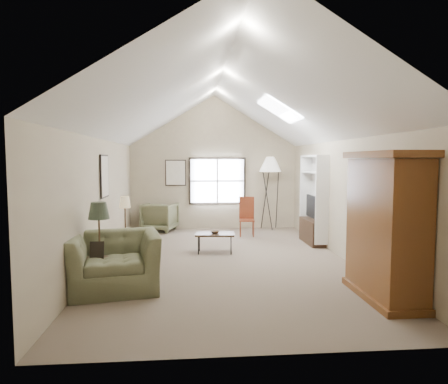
{
  "coord_description": "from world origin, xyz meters",
  "views": [
    {
      "loc": [
        -0.72,
        -8.05,
        2.08
      ],
      "look_at": [
        0.0,
        0.4,
        1.4
      ],
      "focal_mm": 32.0,
      "sensor_mm": 36.0,
      "label": 1
    }
  ],
  "objects": [
    {
      "name": "room_shell",
      "position": [
        0.0,
        0.0,
        3.21
      ],
      "size": [
        5.01,
        8.01,
        4.0
      ],
      "color": "#6D5E4E",
      "rests_on": "ground"
    },
    {
      "name": "window",
      "position": [
        0.1,
        3.96,
        1.45
      ],
      "size": [
        1.72,
        0.08,
        1.42
      ],
      "primitive_type": "cube",
      "color": "black",
      "rests_on": "room_shell"
    },
    {
      "name": "skylight",
      "position": [
        1.3,
        0.9,
        3.22
      ],
      "size": [
        0.8,
        1.2,
        0.52
      ],
      "primitive_type": null,
      "color": "white",
      "rests_on": "room_shell"
    },
    {
      "name": "wall_art",
      "position": [
        -1.88,
        1.94,
        1.73
      ],
      "size": [
        1.97,
        3.71,
        0.88
      ],
      "color": "black",
      "rests_on": "room_shell"
    },
    {
      "name": "armoire",
      "position": [
        2.18,
        -2.4,
        1.1
      ],
      "size": [
        0.6,
        1.5,
        2.2
      ],
      "primitive_type": "cube",
      "color": "brown",
      "rests_on": "ground"
    },
    {
      "name": "tv_alcove",
      "position": [
        2.34,
        1.6,
        1.15
      ],
      "size": [
        0.32,
        1.3,
        2.1
      ],
      "primitive_type": "cube",
      "color": "white",
      "rests_on": "ground"
    },
    {
      "name": "media_console",
      "position": [
        2.32,
        1.6,
        0.3
      ],
      "size": [
        0.34,
        1.18,
        0.6
      ],
      "primitive_type": "cube",
      "color": "#382316",
      "rests_on": "ground"
    },
    {
      "name": "tv_panel",
      "position": [
        2.32,
        1.6,
        0.92
      ],
      "size": [
        0.05,
        0.9,
        0.55
      ],
      "primitive_type": "cube",
      "color": "black",
      "rests_on": "media_console"
    },
    {
      "name": "sofa",
      "position": [
        -2.2,
        -0.08,
        0.3
      ],
      "size": [
        1.21,
        2.17,
        0.6
      ],
      "primitive_type": "imported",
      "rotation": [
        0.0,
        0.0,
        1.36
      ],
      "color": "white",
      "rests_on": "ground"
    },
    {
      "name": "armchair_near",
      "position": [
        -1.94,
        -1.63,
        0.45
      ],
      "size": [
        1.6,
        1.46,
        0.91
      ],
      "primitive_type": "imported",
      "rotation": [
        0.0,
        0.0,
        0.19
      ],
      "color": "#65694A",
      "rests_on": "ground"
    },
    {
      "name": "armchair_far",
      "position": [
        -1.61,
        3.7,
        0.42
      ],
      "size": [
        1.12,
        1.14,
        0.83
      ],
      "primitive_type": "imported",
      "rotation": [
        0.0,
        0.0,
        2.83
      ],
      "color": "#676A4A",
      "rests_on": "ground"
    },
    {
      "name": "coffee_table",
      "position": [
        -0.17,
        0.77,
        0.22
      ],
      "size": [
        0.9,
        0.56,
        0.44
      ],
      "primitive_type": "cube",
      "rotation": [
        0.0,
        0.0,
        -0.09
      ],
      "color": "#352115",
      "rests_on": "ground"
    },
    {
      "name": "bowl",
      "position": [
        -0.17,
        0.77,
        0.47
      ],
      "size": [
        0.23,
        0.23,
        0.05
      ],
      "primitive_type": "imported",
      "rotation": [
        0.0,
        0.0,
        -0.09
      ],
      "color": "#362416",
      "rests_on": "coffee_table"
    },
    {
      "name": "side_table",
      "position": [
        -2.2,
        -1.68,
        0.26
      ],
      "size": [
        0.61,
        0.61,
        0.51
      ],
      "primitive_type": "cylinder",
      "rotation": [
        0.0,
        0.0,
        -0.21
      ],
      "color": "#392717",
      "rests_on": "ground"
    },
    {
      "name": "side_chair",
      "position": [
        0.82,
        2.7,
        0.53
      ],
      "size": [
        0.46,
        0.46,
        1.07
      ],
      "primitive_type": "cube",
      "rotation": [
        0.0,
        0.0,
        -0.11
      ],
      "color": "maroon",
      "rests_on": "ground"
    },
    {
      "name": "tripod_lamp",
      "position": [
        1.67,
        3.7,
        1.11
      ],
      "size": [
        0.79,
        0.79,
        2.22
      ],
      "primitive_type": null,
      "rotation": [
        0.0,
        0.0,
        -0.28
      ],
      "color": "silver",
      "rests_on": "ground"
    },
    {
      "name": "dark_lamp",
      "position": [
        -2.2,
        -1.48,
        0.71
      ],
      "size": [
        0.41,
        0.41,
        1.43
      ],
      "primitive_type": null,
      "rotation": [
        0.0,
        0.0,
        -0.21
      ],
      "color": "#232A1E",
      "rests_on": "ground"
    },
    {
      "name": "tan_lamp",
      "position": [
        -2.2,
        1.12,
        0.64
      ],
      "size": [
        0.3,
        0.3,
        1.28
      ],
      "primitive_type": null,
      "rotation": [
        0.0,
        0.0,
        -0.21
      ],
      "color": "tan",
      "rests_on": "ground"
    }
  ]
}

